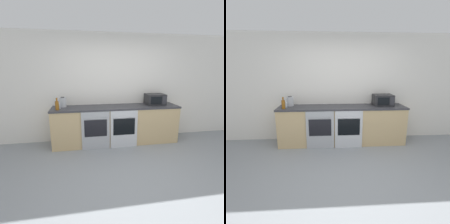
% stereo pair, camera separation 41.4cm
% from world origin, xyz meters
% --- Properties ---
extents(ground_plane, '(16.00, 16.00, 0.00)m').
position_xyz_m(ground_plane, '(0.00, 0.00, 0.00)').
color(ground_plane, gray).
extents(wall_back, '(10.00, 0.06, 2.60)m').
position_xyz_m(wall_back, '(0.00, 1.95, 1.30)').
color(wall_back, silver).
rests_on(wall_back, ground_plane).
extents(counter_back, '(2.99, 0.64, 0.91)m').
position_xyz_m(counter_back, '(0.00, 1.61, 0.45)').
color(counter_back, tan).
rests_on(counter_back, ground_plane).
extents(oven_left, '(0.62, 0.06, 0.87)m').
position_xyz_m(oven_left, '(-0.52, 1.29, 0.44)').
color(oven_left, '#A8AAAF').
rests_on(oven_left, ground_plane).
extents(oven_right, '(0.62, 0.06, 0.87)m').
position_xyz_m(oven_right, '(0.12, 1.29, 0.44)').
color(oven_right, silver).
rests_on(oven_right, ground_plane).
extents(microwave, '(0.46, 0.37, 0.26)m').
position_xyz_m(microwave, '(0.99, 1.68, 1.04)').
color(microwave, '#232326').
rests_on(microwave, counter_back).
extents(bottle_clear, '(0.06, 0.06, 0.20)m').
position_xyz_m(bottle_clear, '(-1.30, 1.58, 0.98)').
color(bottle_clear, silver).
rests_on(bottle_clear, counter_back).
extents(bottle_amber, '(0.08, 0.08, 0.26)m').
position_xyz_m(bottle_amber, '(-1.32, 1.45, 1.01)').
color(bottle_amber, '#8C5114').
rests_on(bottle_amber, counter_back).
extents(kettle, '(0.16, 0.16, 0.23)m').
position_xyz_m(kettle, '(-1.23, 1.76, 1.02)').
color(kettle, '#B7BABF').
rests_on(kettle, counter_back).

